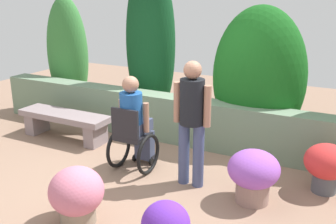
% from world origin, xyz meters
% --- Properties ---
extents(ground_plane, '(12.71, 12.71, 0.00)m').
position_xyz_m(ground_plane, '(0.00, 0.00, 0.00)').
color(ground_plane, '#92715D').
extents(stone_retaining_wall, '(7.52, 0.38, 0.75)m').
position_xyz_m(stone_retaining_wall, '(0.00, 1.43, 0.37)').
color(stone_retaining_wall, slate).
rests_on(stone_retaining_wall, ground).
extents(hedge_backdrop, '(6.65, 1.05, 2.91)m').
position_xyz_m(hedge_backdrop, '(0.23, 2.00, 1.24)').
color(hedge_backdrop, '#377C38').
rests_on(hedge_backdrop, ground).
extents(stone_bench, '(1.62, 0.46, 0.45)m').
position_xyz_m(stone_bench, '(-1.91, 0.67, 0.30)').
color(stone_bench, gray).
rests_on(stone_bench, ground).
extents(person_in_wheelchair, '(0.53, 0.66, 1.33)m').
position_xyz_m(person_in_wheelchair, '(-0.26, 0.21, 0.62)').
color(person_in_wheelchair, black).
rests_on(person_in_wheelchair, ground).
extents(person_standing_companion, '(0.49, 0.30, 1.60)m').
position_xyz_m(person_standing_companion, '(0.62, 0.17, 0.92)').
color(person_standing_companion, '#414C74').
rests_on(person_standing_companion, ground).
extents(flower_pot_purple_near, '(0.59, 0.59, 0.63)m').
position_xyz_m(flower_pot_purple_near, '(-0.10, -1.17, 0.32)').
color(flower_pot_purple_near, gray).
rests_on(flower_pot_purple_near, ground).
extents(flower_pot_red_accent, '(0.54, 0.54, 0.62)m').
position_xyz_m(flower_pot_red_accent, '(2.16, 0.75, 0.36)').
color(flower_pot_red_accent, '#4B4F55').
rests_on(flower_pot_red_accent, ground).
extents(flower_pot_small_foreground, '(0.61, 0.61, 0.64)m').
position_xyz_m(flower_pot_small_foreground, '(1.44, 0.11, 0.36)').
color(flower_pot_small_foreground, gray).
rests_on(flower_pot_small_foreground, ground).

